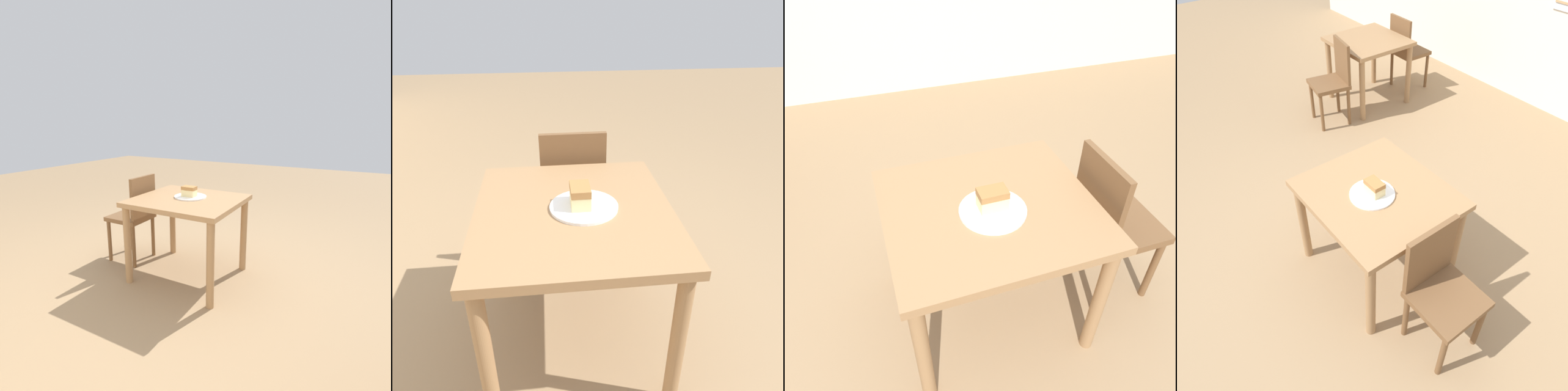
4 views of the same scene
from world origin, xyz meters
TOP-DOWN VIEW (x-y plane):
  - ground_plane at (0.00, 0.00)m, footprint 14.00×14.00m
  - dining_table_near at (0.13, 0.14)m, footprint 0.87×0.79m
  - chair_near_window at (0.75, 0.10)m, footprint 0.36×0.36m
  - plate at (0.13, 0.09)m, footprint 0.28×0.28m
  - cake_slice at (0.13, 0.11)m, footprint 0.12×0.08m

SIDE VIEW (x-z plane):
  - ground_plane at x=0.00m, z-range 0.00..0.00m
  - chair_near_window at x=0.75m, z-range 0.04..0.90m
  - dining_table_near at x=0.13m, z-range 0.24..0.96m
  - plate at x=0.13m, z-range 0.72..0.73m
  - cake_slice at x=0.13m, z-range 0.73..0.82m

